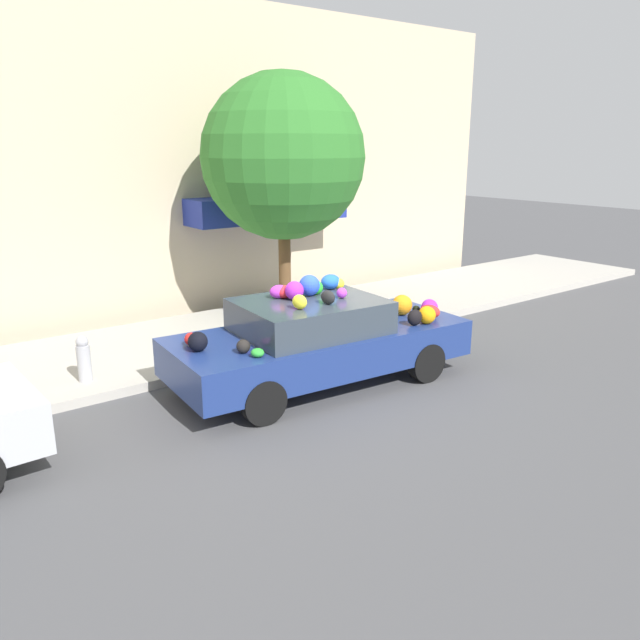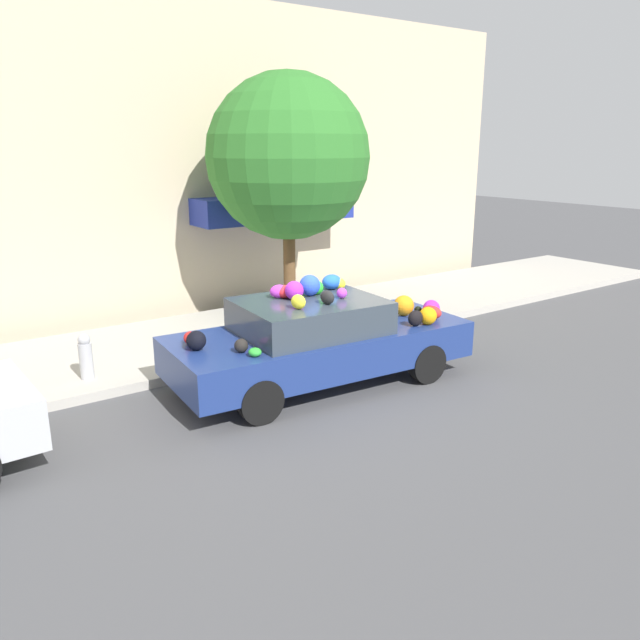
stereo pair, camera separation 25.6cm
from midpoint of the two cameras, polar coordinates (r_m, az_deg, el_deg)
name	(u,v)px [view 1 (the left image)]	position (r m, az deg, el deg)	size (l,w,h in m)	color
ground_plane	(315,380)	(9.74, -1.26, -5.49)	(60.00, 60.00, 0.00)	#4C4C4F
sidewalk_curb	(229,334)	(11.89, -8.89, -1.32)	(24.00, 3.20, 0.15)	#B2ADA3
building_facade	(174,163)	(13.43, -13.73, 13.75)	(18.00, 1.20, 6.41)	#C6B293
street_tree	(283,157)	(12.20, -4.02, 14.61)	(3.12, 3.12, 4.71)	brown
fire_hydrant	(84,359)	(9.86, -21.49, -3.32)	(0.20, 0.20, 0.70)	#B2B2B7
art_car	(319,338)	(9.38, -0.92, -1.69)	(4.66, 2.15, 1.65)	navy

